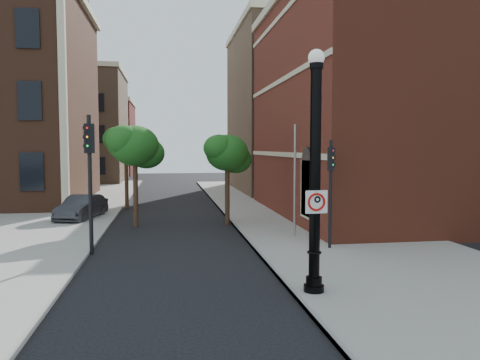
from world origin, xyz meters
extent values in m
plane|color=black|center=(0.00, 0.00, 0.00)|extent=(120.00, 120.00, 0.00)
cube|color=gray|center=(6.00, 10.00, 0.06)|extent=(8.00, 60.00, 0.12)
cube|color=gray|center=(-9.00, 18.00, 0.06)|extent=(10.00, 50.00, 0.12)
cube|color=gray|center=(2.05, 10.00, 0.07)|extent=(0.10, 60.00, 0.14)
cube|color=brown|center=(16.00, 14.00, 6.00)|extent=(22.00, 16.00, 12.00)
cube|color=beige|center=(16.00, 14.00, 12.25)|extent=(22.30, 16.30, 0.50)
cube|color=black|center=(4.96, 9.00, 2.00)|extent=(0.08, 1.40, 2.40)
cube|color=beige|center=(4.97, 14.00, 3.50)|extent=(0.06, 16.00, 0.25)
cube|color=beige|center=(4.97, 14.00, 7.50)|extent=(0.06, 16.00, 0.25)
cube|color=beige|center=(4.97, 14.00, 11.00)|extent=(0.06, 16.00, 0.25)
cube|color=beige|center=(-7.00, 17.00, 7.00)|extent=(0.40, 0.40, 14.00)
cube|color=brown|center=(-12.00, 44.00, 6.00)|extent=(12.00, 12.00, 12.00)
cube|color=maroon|center=(-12.00, 58.00, 5.00)|extent=(12.00, 12.00, 10.00)
cube|color=brown|center=(16.00, 30.00, 7.00)|extent=(22.00, 14.00, 14.00)
cylinder|color=black|center=(2.56, 0.45, 0.14)|extent=(0.54, 0.54, 0.29)
cylinder|color=black|center=(2.56, 0.45, 0.38)|extent=(0.42, 0.42, 0.24)
cylinder|color=black|center=(2.56, 0.45, 3.07)|extent=(0.29, 0.29, 5.56)
torus|color=black|center=(2.56, 0.45, 1.15)|extent=(0.38, 0.38, 0.06)
cylinder|color=black|center=(2.56, 0.45, 5.93)|extent=(0.35, 0.35, 0.14)
sphere|color=silver|center=(2.56, 0.45, 6.14)|extent=(0.42, 0.42, 0.42)
cube|color=white|center=(2.55, 0.29, 2.49)|extent=(0.59, 0.06, 0.59)
cube|color=black|center=(2.55, 0.29, 2.76)|extent=(0.59, 0.04, 0.05)
cube|color=black|center=(2.55, 0.29, 2.22)|extent=(0.59, 0.04, 0.05)
cube|color=black|center=(2.28, 0.27, 2.49)|extent=(0.05, 0.01, 0.59)
cube|color=black|center=(2.82, 0.30, 2.49)|extent=(0.05, 0.01, 0.59)
torus|color=#C00D07|center=(2.55, 0.29, 2.49)|extent=(0.47, 0.09, 0.47)
cube|color=#C00D07|center=(2.55, 0.29, 2.49)|extent=(0.33, 0.03, 0.33)
cube|color=black|center=(2.50, 0.28, 2.49)|extent=(0.05, 0.01, 0.28)
torus|color=black|center=(2.58, 0.29, 2.55)|extent=(0.19, 0.07, 0.18)
cylinder|color=black|center=(2.55, 0.29, 2.76)|extent=(0.03, 0.02, 0.03)
imported|color=#2A2A2F|center=(-5.72, 14.70, 0.67)|extent=(2.33, 4.27, 1.33)
cylinder|color=black|center=(-3.93, 6.27, 2.52)|extent=(0.15, 0.15, 5.03)
cube|color=black|center=(-3.93, 6.27, 4.19)|extent=(0.40, 0.39, 1.05)
sphere|color=#E50505|center=(-3.99, 6.12, 4.56)|extent=(0.19, 0.19, 0.19)
sphere|color=#FF8C00|center=(-3.99, 6.12, 4.25)|extent=(0.19, 0.19, 0.19)
sphere|color=#00E519|center=(-3.99, 6.12, 3.93)|extent=(0.19, 0.19, 0.19)
cylinder|color=black|center=(4.80, 5.48, 2.07)|extent=(0.12, 0.12, 4.14)
cube|color=black|center=(4.80, 5.48, 3.45)|extent=(0.32, 0.31, 0.86)
sphere|color=#E50505|center=(4.84, 5.35, 3.76)|extent=(0.16, 0.16, 0.16)
sphere|color=#FF8C00|center=(4.84, 5.35, 3.50)|extent=(0.16, 0.16, 0.16)
sphere|color=#00E519|center=(4.84, 5.35, 3.24)|extent=(0.16, 0.16, 0.16)
cylinder|color=#999999|center=(4.14, 8.02, 2.42)|extent=(0.10, 0.10, 4.85)
cylinder|color=#352515|center=(-2.72, 12.11, 1.85)|extent=(0.24, 0.24, 3.69)
ellipsoid|color=#174F15|center=(-2.72, 12.11, 3.95)|extent=(2.32, 2.32, 1.97)
ellipsoid|color=#174F15|center=(-2.20, 12.53, 3.58)|extent=(1.79, 1.79, 1.52)
ellipsoid|color=#174F15|center=(-3.20, 11.79, 4.22)|extent=(1.69, 1.69, 1.43)
cylinder|color=#352515|center=(-3.71, 18.78, 1.91)|extent=(0.24, 0.24, 3.83)
ellipsoid|color=#174F15|center=(-3.71, 18.78, 4.10)|extent=(2.41, 2.41, 2.05)
ellipsoid|color=#174F15|center=(-3.16, 19.22, 3.72)|extent=(1.86, 1.86, 1.58)
ellipsoid|color=#174F15|center=(-4.20, 18.45, 4.38)|extent=(1.75, 1.75, 1.49)
cylinder|color=#352515|center=(1.75, 11.83, 1.68)|extent=(0.24, 0.24, 3.37)
ellipsoid|color=#174F15|center=(1.75, 11.83, 3.61)|extent=(2.12, 2.12, 1.80)
ellipsoid|color=#174F15|center=(2.23, 12.22, 3.27)|extent=(1.64, 1.64, 1.39)
ellipsoid|color=#174F15|center=(1.32, 11.54, 3.85)|extent=(1.54, 1.54, 1.31)
camera|label=1|loc=(-1.19, -11.09, 3.88)|focal=35.00mm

